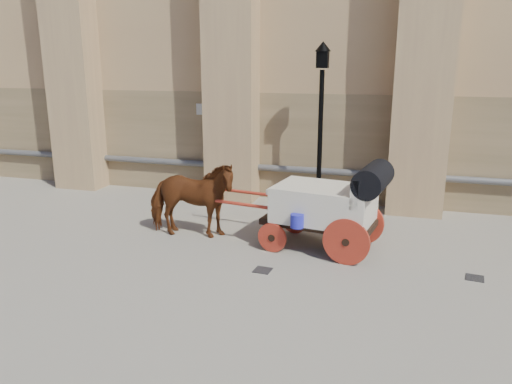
% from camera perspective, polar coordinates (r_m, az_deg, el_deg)
% --- Properties ---
extents(ground, '(90.00, 90.00, 0.00)m').
position_cam_1_polar(ground, '(10.94, -3.79, -5.97)').
color(ground, gray).
rests_on(ground, ground).
extents(horse, '(2.17, 1.17, 1.76)m').
position_cam_1_polar(horse, '(11.20, -7.46, -0.84)').
color(horse, maroon).
rests_on(horse, ground).
extents(carriage, '(4.49, 1.84, 1.91)m').
position_cam_1_polar(carriage, '(10.42, 8.53, -1.21)').
color(carriage, black).
rests_on(carriage, ground).
extents(street_lamp, '(0.41, 0.41, 4.33)m').
position_cam_1_polar(street_lamp, '(12.87, 7.38, 7.74)').
color(street_lamp, black).
rests_on(street_lamp, ground).
extents(drain_grate_near, '(0.34, 0.34, 0.01)m').
position_cam_1_polar(drain_grate_near, '(9.62, 0.76, -8.92)').
color(drain_grate_near, black).
rests_on(drain_grate_near, ground).
extents(drain_grate_far, '(0.36, 0.36, 0.01)m').
position_cam_1_polar(drain_grate_far, '(10.13, 23.72, -8.98)').
color(drain_grate_far, black).
rests_on(drain_grate_far, ground).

